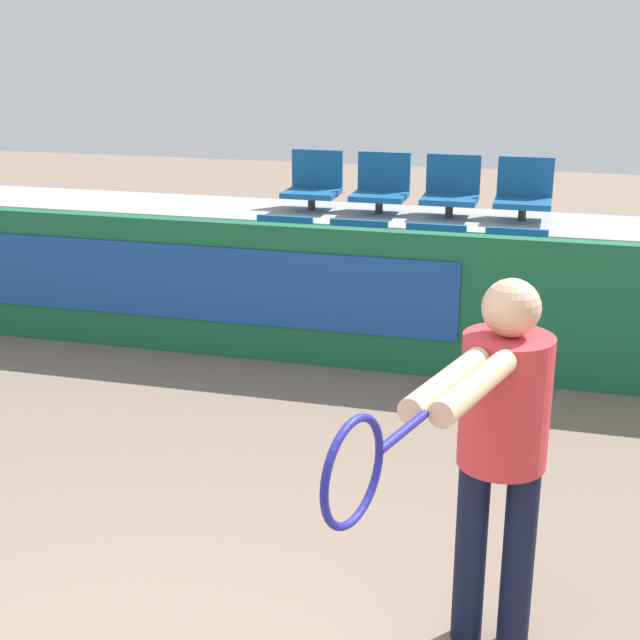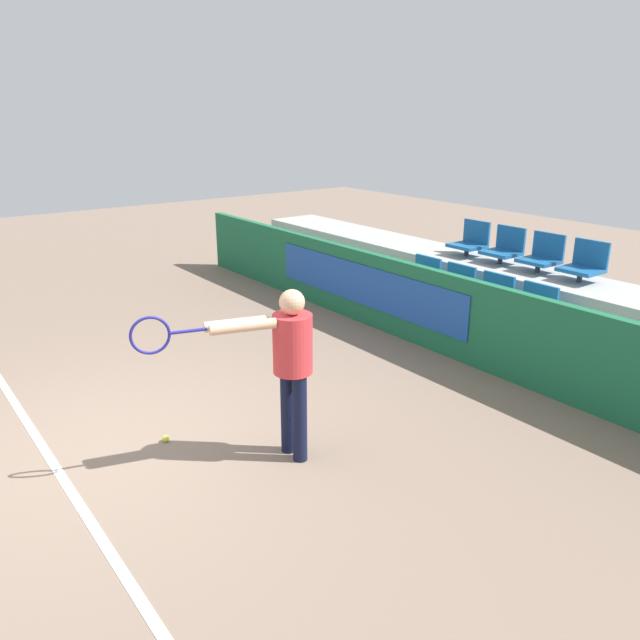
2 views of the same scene
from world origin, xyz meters
name	(u,v)px [view 2 (image 2 of 2)]	position (x,y,z in m)	size (l,w,h in m)	color
ground_plane	(105,451)	(0.00, 0.00, 0.00)	(30.00, 30.00, 0.00)	#7A6656
court_baseline	(55,466)	(0.00, -0.45, 0.00)	(5.84, 0.08, 0.01)	white
barrier_wall	(433,310)	(-0.03, 4.37, 0.54)	(11.78, 0.14, 1.08)	#19603D
bleacher_tier_front	(464,325)	(0.00, 4.98, 0.21)	(11.38, 1.05, 0.43)	#9E9E99
bleacher_tier_middle	(513,297)	(0.00, 6.03, 0.43)	(11.38, 1.05, 0.85)	#9E9E99
stadium_chair_0	(421,278)	(-0.96, 5.11, 0.66)	(0.49, 0.45, 0.53)	#333333
stadium_chair_1	(454,287)	(-0.32, 5.11, 0.66)	(0.49, 0.45, 0.53)	#333333
stadium_chair_2	(491,297)	(0.32, 5.11, 0.66)	(0.49, 0.45, 0.53)	#333333
stadium_chair_3	(533,309)	(0.96, 5.11, 0.66)	(0.49, 0.45, 0.53)	#333333
stadium_chair_4	(471,241)	(-0.96, 6.16, 1.08)	(0.49, 0.45, 0.53)	#333333
stadium_chair_5	(505,248)	(-0.32, 6.16, 1.08)	(0.49, 0.45, 0.53)	#333333
stadium_chair_6	(542,255)	(0.32, 6.16, 1.08)	(0.49, 0.45, 0.53)	#333333
stadium_chair_7	(585,264)	(0.96, 6.16, 1.08)	(0.49, 0.45, 0.53)	#333333
tennis_player	(286,356)	(1.10, 1.32, 0.99)	(0.57, 1.46, 1.58)	black
tennis_ball	(166,439)	(0.18, 0.53, 0.03)	(0.07, 0.07, 0.07)	#CCDB33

